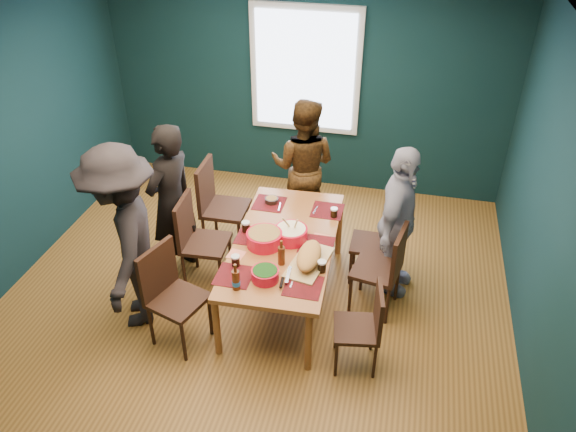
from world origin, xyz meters
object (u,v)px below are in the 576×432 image
at_px(chair_left_far, 216,200).
at_px(chair_left_near, 169,289).
at_px(cutting_board, 309,257).
at_px(chair_right_near, 366,322).
at_px(person_back, 303,166).
at_px(person_far_left, 171,202).
at_px(bowl_herbs, 265,274).
at_px(person_right, 397,223).
at_px(chair_right_far, 379,238).
at_px(dining_table, 285,246).
at_px(bowl_dumpling, 291,234).
at_px(person_near_left, 125,239).
at_px(chair_left_mid, 196,235).
at_px(chair_right_mid, 386,264).
at_px(bowl_salad, 264,238).

xyz_separation_m(chair_left_far, chair_left_near, (0.05, -1.44, -0.04)).
xyz_separation_m(chair_left_near, cutting_board, (1.16, 0.45, 0.21)).
relative_size(chair_right_near, person_back, 0.53).
distance_m(person_far_left, bowl_herbs, 1.42).
bearing_deg(person_far_left, person_right, 114.23).
bearing_deg(chair_right_far, cutting_board, -124.90).
height_order(chair_left_far, chair_right_far, chair_left_far).
distance_m(dining_table, person_far_left, 1.25).
relative_size(chair_right_far, bowl_dumpling, 2.76).
distance_m(person_far_left, person_near_left, 0.78).
height_order(bowl_dumpling, cutting_board, bowl_dumpling).
xyz_separation_m(chair_left_mid, person_far_left, (-0.29, 0.13, 0.27)).
height_order(chair_left_mid, person_far_left, person_far_left).
height_order(chair_left_mid, bowl_dumpling, bowl_dumpling).
distance_m(chair_right_mid, cutting_board, 0.79).
xyz_separation_m(chair_right_near, bowl_herbs, (-0.90, 0.10, 0.27)).
bearing_deg(dining_table, bowl_salad, -150.54).
bearing_deg(chair_right_far, person_near_left, -153.35).
xyz_separation_m(chair_left_far, person_far_left, (-0.29, -0.49, 0.23)).
bearing_deg(bowl_dumpling, bowl_salad, -149.00).
bearing_deg(chair_left_near, person_back, 87.62).
relative_size(chair_right_mid, cutting_board, 1.31).
relative_size(bowl_dumpling, bowl_herbs, 1.31).
xyz_separation_m(chair_right_near, bowl_salad, (-1.03, 0.58, 0.29)).
relative_size(chair_left_far, bowl_dumpling, 3.30).
height_order(chair_left_far, chair_left_mid, chair_left_far).
height_order(chair_left_near, chair_right_near, chair_left_near).
distance_m(person_back, cutting_board, 1.66).
xyz_separation_m(chair_left_far, chair_right_far, (1.79, -0.17, -0.10)).
distance_m(chair_right_near, bowl_dumpling, 1.12).
height_order(person_right, bowl_herbs, person_right).
relative_size(person_far_left, person_right, 1.06).
bearing_deg(person_far_left, chair_left_far, 168.64).
bearing_deg(chair_right_mid, person_far_left, -173.27).
height_order(chair_left_far, person_back, person_back).
relative_size(person_back, person_right, 1.00).
xyz_separation_m(chair_right_near, person_back, (-0.96, 2.01, 0.31)).
xyz_separation_m(chair_right_far, chair_right_mid, (0.10, -0.47, 0.04)).
height_order(chair_left_far, bowl_salad, chair_left_far).
xyz_separation_m(chair_right_near, cutting_board, (-0.58, 0.39, 0.29)).
distance_m(chair_right_near, bowl_salad, 1.22).
xyz_separation_m(chair_right_far, cutting_board, (-0.57, -0.81, 0.27)).
bearing_deg(bowl_herbs, chair_left_near, -169.58).
height_order(chair_right_far, bowl_herbs, chair_right_far).
distance_m(person_right, bowl_dumpling, 1.04).
height_order(chair_right_far, chair_right_near, chair_right_far).
height_order(chair_right_mid, cutting_board, chair_right_mid).
relative_size(chair_right_far, chair_right_mid, 0.92).
xyz_separation_m(dining_table, chair_right_far, (0.86, 0.52, -0.13)).
bearing_deg(chair_left_mid, bowl_salad, -16.27).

